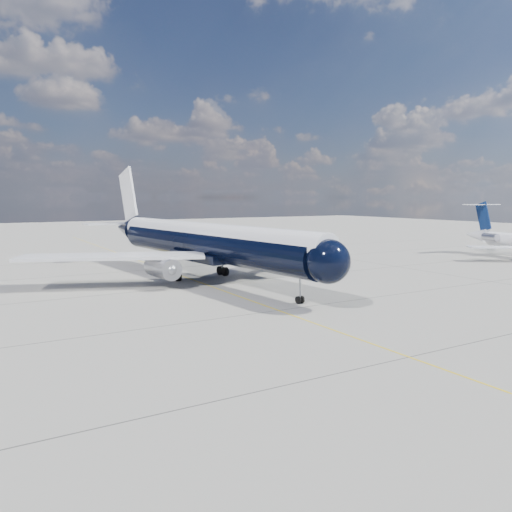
% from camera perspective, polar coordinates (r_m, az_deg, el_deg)
% --- Properties ---
extents(ground, '(320.00, 320.00, 0.00)m').
position_cam_1_polar(ground, '(61.67, -7.60, -2.59)').
color(ground, gray).
rests_on(ground, ground).
extents(taxiway_centerline, '(0.16, 160.00, 0.01)m').
position_cam_1_polar(taxiway_centerline, '(57.15, -5.65, -3.30)').
color(taxiway_centerline, yellow).
rests_on(taxiway_centerline, ground).
extents(main_airliner, '(41.75, 51.06, 14.75)m').
position_cam_1_polar(main_airliner, '(61.55, -6.41, 1.70)').
color(main_airliner, black).
rests_on(main_airliner, ground).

